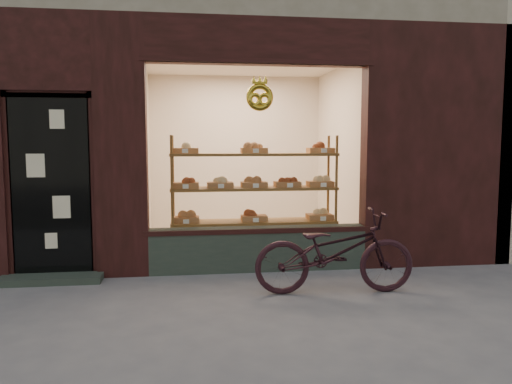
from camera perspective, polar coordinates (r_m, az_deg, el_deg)
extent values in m
plane|color=slate|center=(4.33, -1.82, -16.23)|extent=(90.00, 90.00, 0.00)
cube|color=#28372F|center=(6.32, 0.28, -6.50)|extent=(2.70, 0.25, 0.55)
cube|color=black|center=(6.28, -22.37, 0.60)|extent=(0.90, 0.04, 2.15)
cube|color=#28372F|center=(6.30, -22.36, -9.18)|extent=(1.15, 0.35, 0.08)
torus|color=gold|center=(6.09, 0.43, 10.78)|extent=(0.33, 0.07, 0.33)
cube|color=brown|center=(6.78, -0.22, -7.60)|extent=(2.20, 0.45, 0.04)
cube|color=brown|center=(6.68, -0.22, -3.43)|extent=(2.20, 0.45, 0.03)
cube|color=brown|center=(6.62, -0.23, 0.42)|extent=(2.20, 0.45, 0.04)
cube|color=brown|center=(6.60, -0.23, 4.31)|extent=(2.20, 0.45, 0.04)
cylinder|color=brown|center=(6.40, -9.55, -1.21)|extent=(0.04, 0.04, 1.70)
cylinder|color=brown|center=(6.67, 9.14, -0.91)|extent=(0.04, 0.04, 1.70)
cylinder|color=brown|center=(6.78, -9.44, -0.81)|extent=(0.04, 0.04, 1.70)
cylinder|color=brown|center=(7.05, 8.23, -0.54)|extent=(0.04, 0.04, 1.70)
cube|color=#9D734E|center=(6.62, -7.99, -3.11)|extent=(0.34, 0.24, 0.07)
sphere|color=#9C663D|center=(6.61, -8.00, -2.38)|extent=(0.11, 0.11, 0.11)
cube|color=white|center=(6.44, -7.99, -3.37)|extent=(0.07, 0.01, 0.05)
cube|color=#9D734E|center=(6.67, -0.22, -2.98)|extent=(0.34, 0.24, 0.07)
sphere|color=brown|center=(6.66, -0.23, -2.26)|extent=(0.11, 0.11, 0.11)
cube|color=white|center=(6.49, -0.01, -3.23)|extent=(0.07, 0.01, 0.05)
cube|color=#9D734E|center=(6.85, 7.27, -2.81)|extent=(0.34, 0.24, 0.07)
sphere|color=beige|center=(6.83, 7.28, -2.10)|extent=(0.11, 0.11, 0.11)
cube|color=white|center=(6.67, 7.68, -3.04)|extent=(0.08, 0.01, 0.05)
cube|color=#9D734E|center=(6.56, -8.04, 0.77)|extent=(0.34, 0.24, 0.07)
sphere|color=brown|center=(6.56, -8.05, 1.51)|extent=(0.11, 0.11, 0.11)
cube|color=white|center=(6.38, -8.05, 0.63)|extent=(0.07, 0.01, 0.06)
cube|color=#9D734E|center=(6.58, -4.12, 0.82)|extent=(0.34, 0.24, 0.07)
sphere|color=beige|center=(6.57, -4.12, 1.56)|extent=(0.11, 0.11, 0.11)
cube|color=white|center=(6.39, -4.01, 0.68)|extent=(0.07, 0.01, 0.06)
cube|color=#9D734E|center=(6.62, -0.23, 0.87)|extent=(0.34, 0.24, 0.07)
sphere|color=#9C663D|center=(6.61, -0.23, 1.60)|extent=(0.11, 0.11, 0.11)
cube|color=white|center=(6.44, -0.01, 0.73)|extent=(0.07, 0.01, 0.06)
cube|color=#9D734E|center=(6.69, 3.60, 0.91)|extent=(0.34, 0.24, 0.07)
sphere|color=brown|center=(6.69, 3.60, 1.64)|extent=(0.11, 0.11, 0.11)
cube|color=white|center=(6.51, 3.91, 0.77)|extent=(0.07, 0.01, 0.06)
cube|color=#9D734E|center=(6.79, 7.32, 0.95)|extent=(0.34, 0.24, 0.07)
sphere|color=beige|center=(6.79, 7.33, 1.66)|extent=(0.11, 0.11, 0.11)
cube|color=white|center=(6.62, 7.74, 0.81)|extent=(0.08, 0.01, 0.06)
cube|color=#9D734E|center=(6.54, -8.10, 4.70)|extent=(0.34, 0.24, 0.07)
sphere|color=beige|center=(6.54, -8.11, 5.44)|extent=(0.11, 0.11, 0.11)
cube|color=white|center=(6.36, -8.11, 4.67)|extent=(0.07, 0.01, 0.06)
cube|color=#9D734E|center=(6.60, -0.23, 4.77)|extent=(0.34, 0.24, 0.07)
sphere|color=#9C663D|center=(6.59, -0.23, 5.51)|extent=(0.11, 0.11, 0.11)
cube|color=white|center=(6.41, -0.01, 4.74)|extent=(0.07, 0.01, 0.06)
cube|color=#9D734E|center=(6.77, 7.37, 4.75)|extent=(0.34, 0.24, 0.07)
sphere|color=brown|center=(6.77, 7.38, 5.47)|extent=(0.11, 0.11, 0.11)
cube|color=white|center=(6.59, 7.79, 4.71)|extent=(0.08, 0.01, 0.06)
imported|color=black|center=(5.43, 8.95, -6.76)|extent=(1.74, 0.68, 0.90)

